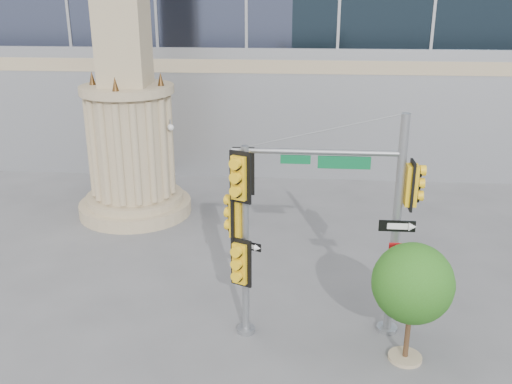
{
  "coord_description": "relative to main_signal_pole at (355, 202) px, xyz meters",
  "views": [
    {
      "loc": [
        0.55,
        -11.81,
        8.53
      ],
      "look_at": [
        -0.59,
        2.0,
        3.54
      ],
      "focal_mm": 40.0,
      "sensor_mm": 36.0,
      "label": 1
    }
  ],
  "objects": [
    {
      "name": "monument",
      "position": [
        -7.88,
        7.65,
        1.92
      ],
      "size": [
        4.4,
        4.4,
        16.6
      ],
      "color": "tan",
      "rests_on": "ground"
    },
    {
      "name": "secondary_signal_pole",
      "position": [
        -2.75,
        -0.45,
        -0.63
      ],
      "size": [
        0.86,
        0.84,
        5.05
      ],
      "rotation": [
        0.0,
        0.0,
        -0.41
      ],
      "color": "slate",
      "rests_on": "ground"
    },
    {
      "name": "main_signal_pole",
      "position": [
        0.0,
        0.0,
        0.0
      ],
      "size": [
        4.51,
        0.54,
        5.8
      ],
      "rotation": [
        0.0,
        0.0,
        -0.0
      ],
      "color": "slate",
      "rests_on": "ground"
    },
    {
      "name": "ground",
      "position": [
        -1.88,
        -1.35,
        -3.59
      ],
      "size": [
        120.0,
        120.0,
        0.0
      ],
      "primitive_type": "plane",
      "color": "#545456",
      "rests_on": "ground"
    },
    {
      "name": "street_tree",
      "position": [
        1.36,
        -1.2,
        -1.6
      ],
      "size": [
        1.95,
        1.9,
        3.03
      ],
      "color": "tan",
      "rests_on": "ground"
    }
  ]
}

